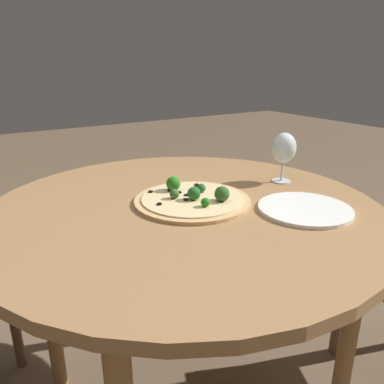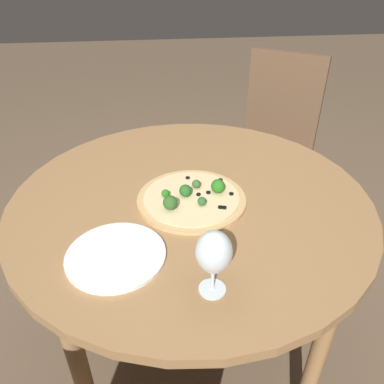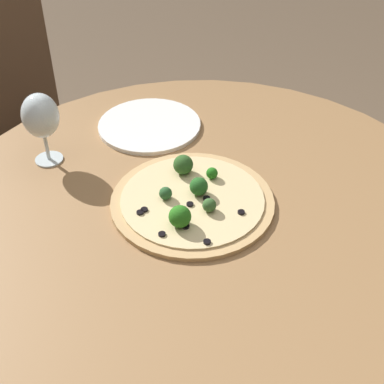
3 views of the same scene
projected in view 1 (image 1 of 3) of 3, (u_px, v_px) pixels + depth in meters
dining_table at (184, 230)px, 1.07m from camera, size 1.10×1.10×0.76m
pizza at (192, 198)px, 1.06m from camera, size 0.33×0.33×0.06m
wine_glass at (284, 149)px, 1.21m from camera, size 0.08×0.08×0.16m
plate_near at (305, 209)px, 1.00m from camera, size 0.25×0.25×0.01m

